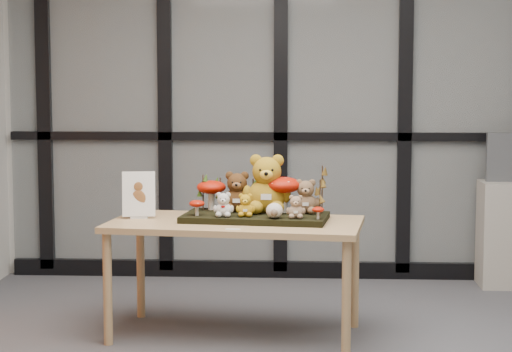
# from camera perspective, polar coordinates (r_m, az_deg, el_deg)

# --- Properties ---
(room_shell) EXTENTS (5.00, 5.00, 5.00)m
(room_shell) POSITION_cam_1_polar(r_m,az_deg,el_deg) (4.31, 6.76, 8.70)
(room_shell) COLOR beige
(room_shell) RESTS_ON floor
(glass_partition) EXTENTS (4.90, 0.06, 2.78)m
(glass_partition) POSITION_cam_1_polar(r_m,az_deg,el_deg) (6.77, 5.37, 5.54)
(glass_partition) COLOR #2D383F
(glass_partition) RESTS_ON floor
(display_table) EXTENTS (1.50, 0.88, 0.67)m
(display_table) POSITION_cam_1_polar(r_m,az_deg,el_deg) (5.28, -1.28, -3.53)
(display_table) COLOR tan
(display_table) RESTS_ON floor
(diorama_tray) EXTENTS (0.86, 0.51, 0.04)m
(diorama_tray) POSITION_cam_1_polar(r_m,az_deg,el_deg) (5.30, -0.04, -2.56)
(diorama_tray) COLOR black
(diorama_tray) RESTS_ON display_table
(bear_pooh_yellow) EXTENTS (0.31, 0.29, 0.37)m
(bear_pooh_yellow) POSITION_cam_1_polar(r_m,az_deg,el_deg) (5.35, 0.67, -0.28)
(bear_pooh_yellow) COLOR #AB811A
(bear_pooh_yellow) RESTS_ON diorama_tray
(bear_brown_medium) EXTENTS (0.22, 0.20, 0.26)m
(bear_brown_medium) POSITION_cam_1_polar(r_m,az_deg,el_deg) (5.39, -1.17, -0.83)
(bear_brown_medium) COLOR #4C2D14
(bear_brown_medium) RESTS_ON diorama_tray
(bear_tan_back) EXTENTS (0.18, 0.17, 0.22)m
(bear_tan_back) POSITION_cam_1_polar(r_m,az_deg,el_deg) (5.33, 3.07, -1.15)
(bear_tan_back) COLOR brown
(bear_tan_back) RESTS_ON diorama_tray
(bear_small_yellow) EXTENTS (0.12, 0.11, 0.14)m
(bear_small_yellow) POSITION_cam_1_polar(r_m,az_deg,el_deg) (5.20, -0.65, -1.72)
(bear_small_yellow) COLOR #C89115
(bear_small_yellow) RESTS_ON diorama_tray
(bear_white_bow) EXTENTS (0.13, 0.12, 0.15)m
(bear_white_bow) POSITION_cam_1_polar(r_m,az_deg,el_deg) (5.20, -2.01, -1.69)
(bear_white_bow) COLOR silver
(bear_white_bow) RESTS_ON diorama_tray
(bear_beige_small) EXTENTS (0.12, 0.11, 0.14)m
(bear_beige_small) POSITION_cam_1_polar(r_m,az_deg,el_deg) (5.14, 2.47, -1.83)
(bear_beige_small) COLOR #99785B
(bear_beige_small) RESTS_ON diorama_tray
(plush_cream_hedgehog) EXTENTS (0.08, 0.07, 0.09)m
(plush_cream_hedgehog) POSITION_cam_1_polar(r_m,az_deg,el_deg) (5.14, 1.14, -2.10)
(plush_cream_hedgehog) COLOR silver
(plush_cream_hedgehog) RESTS_ON diorama_tray
(mushroom_back_left) EXTENTS (0.17, 0.17, 0.19)m
(mushroom_back_left) POSITION_cam_1_polar(r_m,az_deg,el_deg) (5.47, -2.76, -1.09)
(mushroom_back_left) COLOR #A61405
(mushroom_back_left) RESTS_ON diorama_tray
(mushroom_back_right) EXTENTS (0.21, 0.21, 0.23)m
(mushroom_back_right) POSITION_cam_1_polar(r_m,az_deg,el_deg) (5.35, 1.69, -1.05)
(mushroom_back_right) COLOR #A61405
(mushroom_back_right) RESTS_ON diorama_tray
(mushroom_front_left) EXTENTS (0.09, 0.09, 0.10)m
(mushroom_front_left) POSITION_cam_1_polar(r_m,az_deg,el_deg) (5.25, -3.66, -1.91)
(mushroom_front_left) COLOR #A61405
(mushroom_front_left) RESTS_ON diorama_tray
(mushroom_front_right) EXTENTS (0.07, 0.07, 0.08)m
(mushroom_front_right) POSITION_cam_1_polar(r_m,az_deg,el_deg) (5.12, 3.84, -2.24)
(mushroom_front_right) COLOR #A61405
(mushroom_front_right) RESTS_ON diorama_tray
(sprig_green_far_left) EXTENTS (0.05, 0.05, 0.21)m
(sprig_green_far_left) POSITION_cam_1_polar(r_m,az_deg,el_deg) (5.45, -3.28, -1.01)
(sprig_green_far_left) COLOR #1B330B
(sprig_green_far_left) RESTS_ON diorama_tray
(sprig_green_mid_left) EXTENTS (0.05, 0.05, 0.19)m
(sprig_green_mid_left) POSITION_cam_1_polar(r_m,az_deg,el_deg) (5.48, -2.21, -1.09)
(sprig_green_mid_left) COLOR #1B330B
(sprig_green_mid_left) RESTS_ON diorama_tray
(sprig_dry_far_right) EXTENTS (0.05, 0.05, 0.28)m
(sprig_dry_far_right) POSITION_cam_1_polar(r_m,az_deg,el_deg) (5.31, 4.09, -0.85)
(sprig_dry_far_right) COLOR brown
(sprig_dry_far_right) RESTS_ON diorama_tray
(sprig_dry_mid_right) EXTENTS (0.05, 0.05, 0.21)m
(sprig_dry_mid_right) POSITION_cam_1_polar(r_m,az_deg,el_deg) (5.21, 3.96, -1.36)
(sprig_dry_mid_right) COLOR brown
(sprig_dry_mid_right) RESTS_ON diorama_tray
(sprig_green_centre) EXTENTS (0.05, 0.05, 0.19)m
(sprig_green_centre) POSITION_cam_1_polar(r_m,az_deg,el_deg) (5.45, -0.18, -1.14)
(sprig_green_centre) COLOR #1B330B
(sprig_green_centre) RESTS_ON diorama_tray
(sign_holder) EXTENTS (0.20, 0.08, 0.27)m
(sign_holder) POSITION_cam_1_polar(r_m,az_deg,el_deg) (5.41, -7.23, -1.28)
(sign_holder) COLOR silver
(sign_holder) RESTS_ON display_table
(label_card) EXTENTS (0.08, 0.03, 0.00)m
(label_card) POSITION_cam_1_polar(r_m,az_deg,el_deg) (4.99, -1.43, -3.30)
(label_card) COLOR white
(label_card) RESTS_ON display_table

